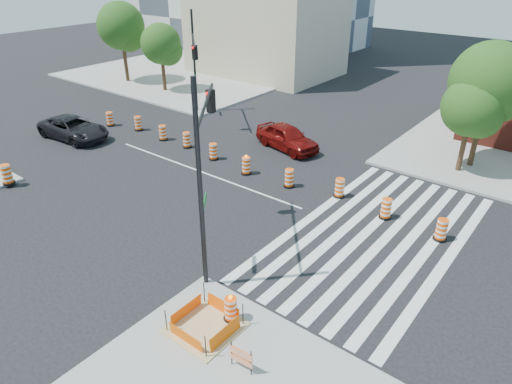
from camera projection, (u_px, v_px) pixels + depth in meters
ground at (201, 172)px, 26.60m from camera, size 120.00×120.00×0.00m
sidewalk_nw at (198, 71)px, 48.92m from camera, size 22.00×22.00×0.15m
crosswalk_east at (375, 236)px, 20.60m from camera, size 6.75×13.50×0.01m
lane_centerline at (201, 172)px, 26.60m from camera, size 14.00×0.12×0.01m
excavation_pit at (205, 326)px, 15.32m from camera, size 2.20×2.20×0.90m
beige_midrise at (266, 23)px, 46.12m from camera, size 14.00×10.00×10.00m
red_coupe at (287, 137)px, 29.37m from camera, size 4.98×2.91×1.59m
dark_suv at (73, 128)px, 31.03m from camera, size 5.50×2.87×1.48m
signal_pole_se at (204, 152)px, 16.78m from camera, size 3.79×4.76×7.87m
signal_pole_nw at (194, 56)px, 33.16m from camera, size 4.23×4.01×7.53m
pit_drum at (231, 310)px, 15.50m from camera, size 0.54×0.54×1.06m
sw_corner_drum at (7, 175)px, 24.66m from camera, size 0.65×0.65×1.11m
barricade at (241, 357)px, 13.60m from camera, size 0.79×0.11×0.94m
tree_north_a at (122, 29)px, 42.60m from camera, size 4.39×4.39×7.46m
tree_north_b at (162, 46)px, 40.04m from camera, size 3.56×3.53×6.00m
tree_north_c at (472, 110)px, 24.82m from camera, size 3.29×3.26×5.55m
tree_north_d at (490, 86)px, 24.92m from camera, size 4.29×4.29×7.29m
median_drum_0 at (110, 119)px, 33.44m from camera, size 0.60×0.60×1.02m
median_drum_1 at (138, 124)px, 32.58m from camera, size 0.60×0.60×1.02m
median_drum_2 at (163, 133)px, 30.88m from camera, size 0.60×0.60×1.02m
median_drum_3 at (187, 140)px, 29.71m from camera, size 0.60×0.60×1.02m
median_drum_4 at (213, 152)px, 27.98m from camera, size 0.60×0.60×1.02m
median_drum_5 at (246, 166)px, 26.13m from camera, size 0.60×0.60×1.18m
median_drum_6 at (289, 179)px, 24.70m from camera, size 0.60×0.60×1.02m
median_drum_7 at (339, 188)px, 23.68m from camera, size 0.60×0.60×1.02m
median_drum_8 at (386, 209)px, 21.77m from camera, size 0.60×0.60×1.02m
median_drum_9 at (441, 230)px, 20.11m from camera, size 0.60×0.60×1.02m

